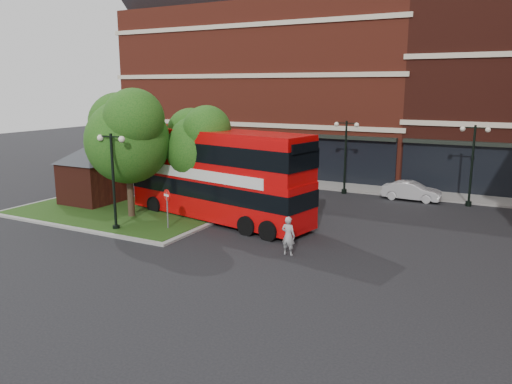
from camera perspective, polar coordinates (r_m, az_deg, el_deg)
The scene contains 15 objects.
ground at distance 23.20m, azimuth -5.98°, elevation -6.36°, with size 120.00×120.00×0.00m, color black.
pavement_far at distance 37.58m, azimuth 8.06°, elevation 0.79°, with size 44.00×3.00×0.12m, color slate.
terrace_far_left at distance 46.90m, azimuth 2.09°, elevation 11.63°, with size 26.00×12.00×14.00m, color maroon.
traffic_island at distance 30.28m, azimuth -15.51°, elevation -2.24°, with size 12.60×7.60×0.15m.
kiosk at distance 32.62m, azimuth -18.39°, elevation 2.62°, with size 6.51×6.51×3.60m.
tree_island_west at distance 28.25m, azimuth -14.54°, elevation 6.56°, with size 5.40×4.71×7.21m.
tree_island_east at distance 28.39m, azimuth -6.54°, elevation 5.77°, with size 4.46×3.90×6.29m.
lamp_island at distance 26.04m, azimuth -16.01°, elevation 1.68°, with size 1.72×0.36×5.00m.
lamp_far_left at distance 34.64m, azimuth 10.19°, elevation 4.41°, with size 1.72×0.36×5.00m.
lamp_far_right at distance 33.15m, azimuth 23.49°, elevation 3.28°, with size 1.72×0.36×5.00m.
bus at distance 27.36m, azimuth -4.46°, elevation 2.65°, with size 11.70×4.81×4.36m.
woman at distance 21.92m, azimuth 3.71°, elevation -5.02°, with size 0.64×0.42×1.75m, color #979799.
car_silver at distance 37.84m, azimuth -0.69°, elevation 1.88°, with size 1.50×3.74×1.27m, color #AFB2B7.
car_white at distance 33.96m, azimuth 17.33°, elevation 0.11°, with size 1.29×3.70×1.22m, color silver.
no_entry_sign at distance 25.77m, azimuth -10.12°, elevation -1.06°, with size 0.57×0.27×2.16m.
Camera 1 is at (12.31, -18.27, 7.27)m, focal length 35.00 mm.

